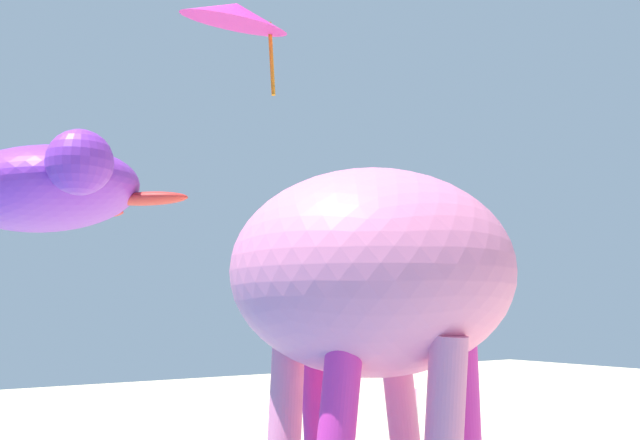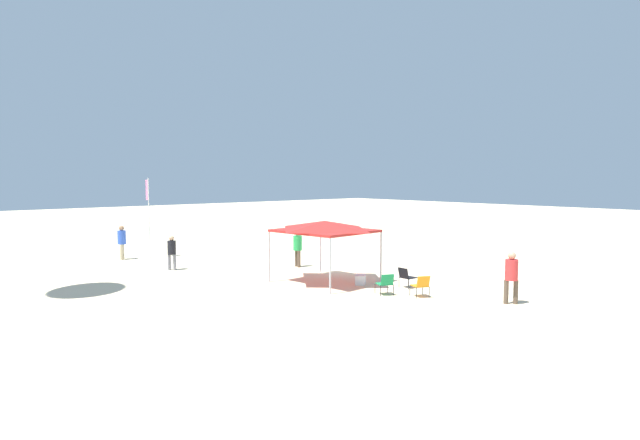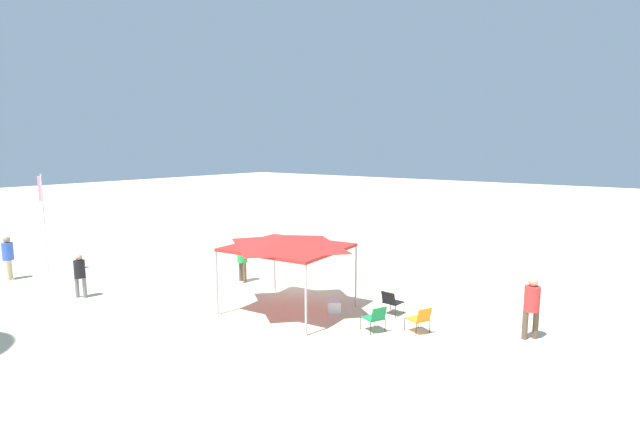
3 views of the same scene
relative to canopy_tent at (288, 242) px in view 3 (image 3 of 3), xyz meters
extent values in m
cube|color=beige|center=(2.16, -3.36, -2.38)|extent=(120.00, 120.00, 0.10)
cylinder|color=#B7B7BC|center=(-1.58, -1.71, -1.28)|extent=(0.07, 0.07, 2.11)
cylinder|color=#B7B7BC|center=(1.87, -1.38, -1.28)|extent=(0.07, 0.07, 2.11)
cylinder|color=#B7B7BC|center=(-1.87, 1.38, -1.28)|extent=(0.07, 0.07, 2.11)
cylinder|color=#B7B7BC|center=(1.58, 1.71, -1.28)|extent=(0.07, 0.07, 2.11)
cube|color=red|center=(0.00, 0.00, -0.17)|extent=(3.82, 3.50, 0.10)
pyramid|color=red|center=(0.00, 0.00, 0.06)|extent=(3.74, 3.43, 0.36)
cylinder|color=black|center=(-3.26, -2.04, -2.13)|extent=(0.02, 0.02, 0.40)
cylinder|color=black|center=(-2.74, -2.08, -2.13)|extent=(0.02, 0.02, 0.40)
cylinder|color=black|center=(-3.22, -1.53, -2.13)|extent=(0.02, 0.02, 0.40)
cylinder|color=black|center=(-2.71, -1.56, -2.13)|extent=(0.02, 0.02, 0.40)
cube|color=black|center=(-2.98, -1.80, -1.93)|extent=(0.55, 0.55, 0.03)
cube|color=black|center=(-2.96, -1.51, -1.72)|extent=(0.50, 0.16, 0.41)
cylinder|color=black|center=(-3.10, -0.46, -2.13)|extent=(0.02, 0.02, 0.40)
cylinder|color=black|center=(-2.89, 0.02, -2.13)|extent=(0.02, 0.02, 0.40)
cylinder|color=black|center=(-3.58, -0.25, -2.13)|extent=(0.02, 0.02, 0.40)
cylinder|color=black|center=(-3.36, 0.23, -2.13)|extent=(0.02, 0.02, 0.40)
cube|color=#198C4C|center=(-3.23, -0.11, -1.93)|extent=(0.69, 0.69, 0.03)
cube|color=#198C4C|center=(-3.50, 0.00, -1.72)|extent=(0.32, 0.50, 0.41)
cylinder|color=black|center=(-4.20, -1.17, -2.13)|extent=(0.02, 0.02, 0.40)
cylinder|color=black|center=(-3.99, -0.69, -2.13)|extent=(0.02, 0.02, 0.40)
cylinder|color=black|center=(-4.67, -0.96, -2.13)|extent=(0.02, 0.02, 0.40)
cylinder|color=black|center=(-4.46, -0.48, -2.13)|extent=(0.02, 0.02, 0.40)
cube|color=orange|center=(-4.33, -0.83, -1.93)|extent=(0.68, 0.68, 0.03)
cube|color=orange|center=(-4.60, -0.71, -1.72)|extent=(0.32, 0.50, 0.41)
cube|color=white|center=(-1.31, -0.79, -2.15)|extent=(0.69, 0.72, 0.36)
cube|color=white|center=(-1.31, -0.79, -1.95)|extent=(0.71, 0.74, 0.04)
cylinder|color=silver|center=(11.38, 2.64, -0.17)|extent=(0.06, 0.06, 4.33)
cube|color=pink|center=(11.56, 2.64, 1.34)|extent=(0.30, 0.02, 1.10)
cylinder|color=slate|center=(7.08, 3.56, -1.96)|extent=(0.15, 0.15, 0.74)
cylinder|color=slate|center=(6.83, 3.41, -1.96)|extent=(0.15, 0.15, 0.74)
cylinder|color=black|center=(6.95, 3.49, -1.27)|extent=(0.39, 0.39, 0.65)
sphere|color=tan|center=(6.95, 3.49, -0.82)|extent=(0.24, 0.24, 0.24)
cylinder|color=brown|center=(-7.25, -2.42, -1.92)|extent=(0.16, 0.16, 0.83)
cylinder|color=brown|center=(-7.02, -2.19, -1.92)|extent=(0.16, 0.16, 0.83)
cylinder|color=red|center=(-7.14, -2.31, -1.14)|extent=(0.43, 0.43, 0.72)
sphere|color=tan|center=(-7.14, -2.31, -0.64)|extent=(0.27, 0.27, 0.27)
cylinder|color=#C6B28C|center=(11.60, 4.10, -1.92)|extent=(0.16, 0.16, 0.83)
cylinder|color=#C6B28C|center=(11.88, 3.94, -1.92)|extent=(0.16, 0.16, 0.83)
cylinder|color=blue|center=(11.74, 4.02, -1.15)|extent=(0.43, 0.43, 0.72)
sphere|color=#A87A56|center=(11.74, 4.02, -0.65)|extent=(0.27, 0.27, 0.27)
cylinder|color=brown|center=(3.65, -1.53, -1.92)|extent=(0.16, 0.16, 0.82)
cylinder|color=brown|center=(3.95, -1.61, -1.92)|extent=(0.16, 0.16, 0.82)
cylinder|color=green|center=(3.80, -1.57, -1.16)|extent=(0.43, 0.43, 0.71)
sphere|color=beige|center=(3.80, -1.57, -0.68)|extent=(0.27, 0.27, 0.27)
camera|label=1|loc=(-10.61, 22.85, 5.10)|focal=39.25mm
camera|label=2|loc=(-16.99, 14.93, 2.08)|focal=30.83mm
camera|label=3|loc=(-10.50, 12.09, 3.15)|focal=27.74mm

